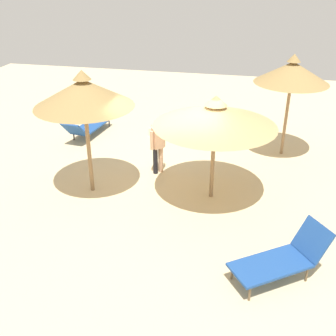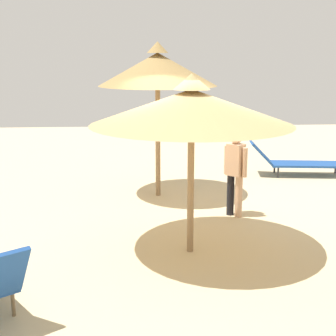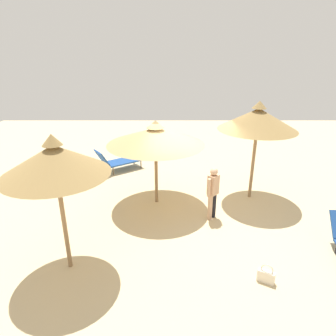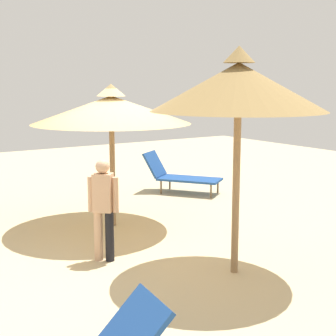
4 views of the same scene
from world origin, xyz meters
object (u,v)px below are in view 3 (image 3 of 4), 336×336
parasol_umbrella_near_left (156,136)px  person_standing_far_left (213,191)px  parasol_umbrella_far_right (55,160)px  lounge_chair_edge (118,160)px  handbag (266,276)px  parasol_umbrella_near_right (258,119)px

parasol_umbrella_near_left → person_standing_far_left: bearing=-31.5°
parasol_umbrella_far_right → lounge_chair_edge: (0.16, 5.59, -2.05)m
person_standing_far_left → handbag: size_ratio=3.47×
lounge_chair_edge → person_standing_far_left: person_standing_far_left is taller
parasol_umbrella_near_left → handbag: parasol_umbrella_near_left is taller
handbag → parasol_umbrella_near_right: bearing=80.3°
parasol_umbrella_far_right → lounge_chair_edge: size_ratio=1.59×
person_standing_far_left → parasol_umbrella_near_left: bearing=148.5°
lounge_chair_edge → handbag: size_ratio=4.30×
parasol_umbrella_far_right → person_standing_far_left: parasol_umbrella_far_right is taller
handbag → parasol_umbrella_near_left: bearing=124.1°
person_standing_far_left → parasol_umbrella_near_right: bearing=42.6°
person_standing_far_left → lounge_chair_edge: bearing=132.0°
handbag → lounge_chair_edge: bearing=123.2°
parasol_umbrella_far_right → parasol_umbrella_near_left: bearing=59.2°
parasol_umbrella_near_left → lounge_chair_edge: 3.50m
parasol_umbrella_far_right → lounge_chair_edge: 5.96m
parasol_umbrella_near_right → person_standing_far_left: size_ratio=2.03×
lounge_chair_edge → person_standing_far_left: (3.21, -3.57, 0.42)m
parasol_umbrella_near_left → person_standing_far_left: (1.59, -0.97, -1.28)m
lounge_chair_edge → parasol_umbrella_near_left: bearing=-58.0°
lounge_chair_edge → person_standing_far_left: size_ratio=1.24×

